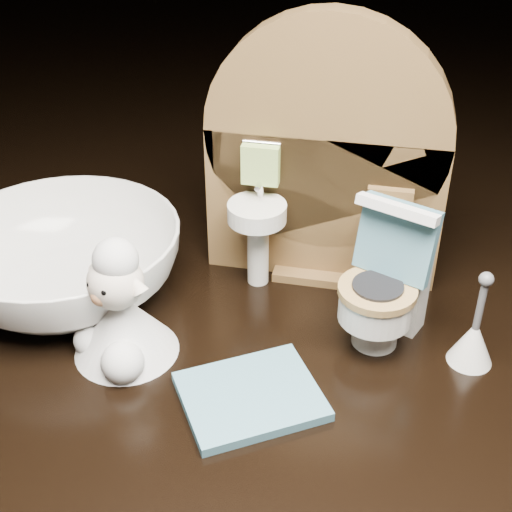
% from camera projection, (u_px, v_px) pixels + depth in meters
% --- Properties ---
extents(backdrop_panel, '(0.13, 0.05, 0.15)m').
position_uv_depth(backdrop_panel, '(323.00, 169.00, 0.38)').
color(backdrop_panel, brown).
rests_on(backdrop_panel, ground).
extents(toy_toilet, '(0.05, 0.05, 0.08)m').
position_uv_depth(toy_toilet, '(386.00, 291.00, 0.35)').
color(toy_toilet, white).
rests_on(toy_toilet, ground).
extents(bath_mat, '(0.08, 0.08, 0.00)m').
position_uv_depth(bath_mat, '(251.00, 396.00, 0.33)').
color(bath_mat, teal).
rests_on(bath_mat, ground).
extents(toilet_brush, '(0.02, 0.02, 0.05)m').
position_uv_depth(toilet_brush, '(473.00, 339.00, 0.35)').
color(toilet_brush, white).
rests_on(toilet_brush, ground).
extents(plush_lamb, '(0.05, 0.05, 0.07)m').
position_uv_depth(plush_lamb, '(121.00, 316.00, 0.35)').
color(plush_lamb, silver).
rests_on(plush_lamb, ground).
extents(ceramic_bowl, '(0.15, 0.15, 0.04)m').
position_uv_depth(ceramic_bowl, '(65.00, 261.00, 0.39)').
color(ceramic_bowl, white).
rests_on(ceramic_bowl, ground).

